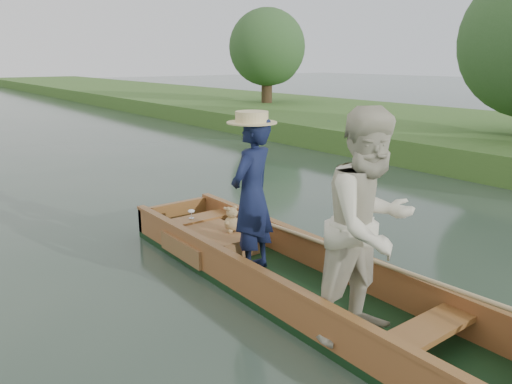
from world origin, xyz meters
TOP-DOWN VIEW (x-y plane):
  - ground at (0.00, 0.00)m, footprint 120.00×120.00m
  - trees_far at (9.42, 6.51)m, footprint 4.34×14.16m
  - punt at (-0.09, -0.34)m, footprint 1.19×5.16m

SIDE VIEW (x-z plane):
  - ground at x=0.00m, z-range 0.00..0.00m
  - punt at x=-0.09m, z-range -0.29..1.72m
  - trees_far at x=9.42m, z-range 0.42..4.90m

